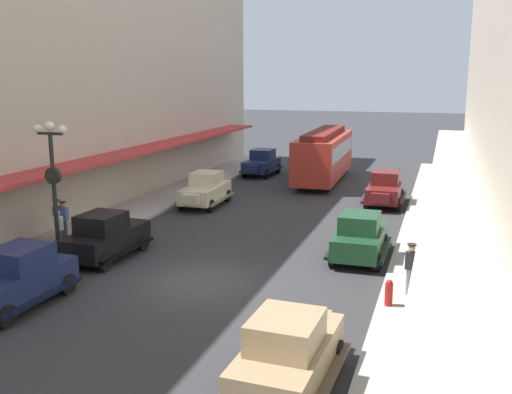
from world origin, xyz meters
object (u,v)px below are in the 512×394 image
(parked_car_0, at_px, (360,235))
(pedestrian_4, at_px, (58,230))
(parked_car_6, at_px, (105,235))
(fire_hydrant, at_px, (389,292))
(parked_car_1, at_px, (288,351))
(parked_car_4, at_px, (385,188))
(streetcar, at_px, (324,154))
(parked_car_2, at_px, (16,277))
(pedestrian_5, at_px, (411,269))
(parked_car_3, at_px, (205,189))
(parked_car_5, at_px, (262,162))
(pedestrian_3, at_px, (58,218))
(pedestrian_2, at_px, (436,244))
(lamp_post_with_clock, at_px, (54,183))
(pedestrian_1, at_px, (64,220))

(parked_car_0, relative_size, pedestrian_4, 2.61)
(parked_car_6, bearing_deg, fire_hydrant, -9.17)
(parked_car_1, relative_size, parked_car_4, 1.01)
(streetcar, bearing_deg, parked_car_2, -100.73)
(pedestrian_5, bearing_deg, parked_car_3, 137.60)
(parked_car_2, bearing_deg, parked_car_5, 90.36)
(parked_car_0, relative_size, parked_car_4, 1.00)
(pedestrian_3, distance_m, pedestrian_5, 14.85)
(fire_hydrant, relative_size, pedestrian_3, 0.49)
(parked_car_3, bearing_deg, parked_car_4, 19.51)
(parked_car_4, distance_m, parked_car_5, 11.84)
(parked_car_4, xyz_separation_m, pedestrian_5, (2.20, -13.77, 0.07))
(parked_car_0, xyz_separation_m, pedestrian_5, (2.12, -3.68, 0.07))
(parked_car_3, distance_m, pedestrian_4, 10.18)
(parked_car_1, relative_size, parked_car_3, 1.00)
(parked_car_2, height_order, fire_hydrant, parked_car_2)
(parked_car_0, height_order, pedestrian_3, parked_car_0)
(pedestrian_3, bearing_deg, parked_car_4, 43.11)
(pedestrian_4, bearing_deg, pedestrian_5, -2.13)
(parked_car_0, xyz_separation_m, parked_car_5, (-9.47, 17.30, 0.00))
(pedestrian_5, bearing_deg, streetcar, 109.14)
(parked_car_1, bearing_deg, pedestrian_2, 72.81)
(parked_car_4, height_order, parked_car_6, same)
(lamp_post_with_clock, relative_size, pedestrian_4, 3.15)
(parked_car_0, xyz_separation_m, pedestrian_2, (2.81, -0.62, 0.07))
(lamp_post_with_clock, xyz_separation_m, pedestrian_3, (-1.41, 1.92, -1.97))
(streetcar, xyz_separation_m, fire_hydrant, (6.31, -20.88, -1.34))
(parked_car_2, relative_size, pedestrian_2, 2.57)
(parked_car_1, bearing_deg, pedestrian_1, 145.27)
(fire_hydrant, distance_m, pedestrian_4, 13.08)
(lamp_post_with_clock, bearing_deg, pedestrian_4, 121.44)
(parked_car_3, distance_m, parked_car_4, 9.84)
(fire_hydrant, bearing_deg, pedestrian_1, 167.68)
(parked_car_5, xyz_separation_m, pedestrian_1, (-2.68, -19.11, 0.07))
(parked_car_1, relative_size, pedestrian_5, 2.58)
(parked_car_2, distance_m, streetcar, 24.55)
(parked_car_4, relative_size, parked_car_6, 0.99)
(parked_car_2, xyz_separation_m, pedestrian_5, (11.42, 4.35, 0.07))
(parked_car_3, bearing_deg, parked_car_0, -35.99)
(fire_hydrant, distance_m, pedestrian_5, 1.33)
(parked_car_5, relative_size, fire_hydrant, 5.24)
(parked_car_1, xyz_separation_m, parked_car_5, (-9.33, 27.44, 0.00))
(parked_car_6, xyz_separation_m, fire_hydrant, (10.93, -1.76, -0.38))
(lamp_post_with_clock, bearing_deg, parked_car_5, 85.31)
(parked_car_5, height_order, lamp_post_with_clock, lamp_post_with_clock)
(parked_car_4, xyz_separation_m, parked_car_6, (-9.27, -13.13, 0.00))
(parked_car_5, relative_size, pedestrian_3, 2.57)
(parked_car_1, xyz_separation_m, streetcar, (-4.60, 26.21, 0.96))
(fire_hydrant, height_order, pedestrian_4, pedestrian_4)
(pedestrian_2, distance_m, pedestrian_4, 14.43)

